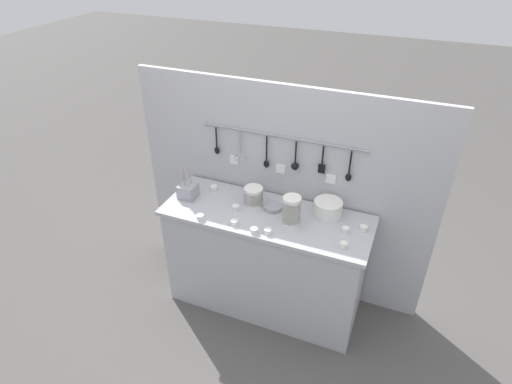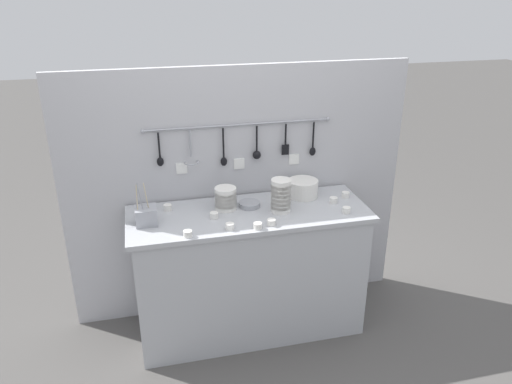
{
  "view_description": "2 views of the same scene",
  "coord_description": "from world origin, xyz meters",
  "px_view_note": "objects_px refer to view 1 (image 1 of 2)",
  "views": [
    {
      "loc": [
        0.87,
        -2.34,
        2.67
      ],
      "look_at": [
        -0.08,
        -0.0,
        1.05
      ],
      "focal_mm": 30.0,
      "sensor_mm": 36.0,
      "label": 1
    },
    {
      "loc": [
        -0.62,
        -2.76,
        2.24
      ],
      "look_at": [
        0.04,
        -0.02,
        1.02
      ],
      "focal_mm": 35.0,
      "sensor_mm": 36.0,
      "label": 2
    }
  ],
  "objects_px": {
    "cup_back_right": "(234,222)",
    "cup_beside_plates": "(344,245)",
    "cup_edge_far": "(236,208)",
    "steel_mixing_bowl": "(273,207)",
    "cup_mid_row": "(364,228)",
    "cup_front_left": "(255,231)",
    "cup_back_left": "(214,188)",
    "bowl_stack_nested_right": "(254,196)",
    "bowl_stack_short_front": "(292,211)",
    "plate_stack": "(328,208)",
    "cup_by_caddy": "(345,230)",
    "cup_front_right": "(268,231)",
    "cutlery_caddy": "(188,191)",
    "cup_edge_near": "(200,217)"
  },
  "relations": [
    {
      "from": "plate_stack",
      "to": "cup_beside_plates",
      "type": "xyz_separation_m",
      "value": [
        0.18,
        -0.31,
        -0.04
      ]
    },
    {
      "from": "cup_mid_row",
      "to": "cup_beside_plates",
      "type": "distance_m",
      "value": 0.24
    },
    {
      "from": "cup_mid_row",
      "to": "cup_edge_far",
      "type": "height_order",
      "value": "same"
    },
    {
      "from": "plate_stack",
      "to": "cup_beside_plates",
      "type": "height_order",
      "value": "plate_stack"
    },
    {
      "from": "cup_edge_near",
      "to": "cup_mid_row",
      "type": "bearing_deg",
      "value": 15.51
    },
    {
      "from": "plate_stack",
      "to": "cup_by_caddy",
      "type": "xyz_separation_m",
      "value": [
        0.16,
        -0.15,
        -0.04
      ]
    },
    {
      "from": "steel_mixing_bowl",
      "to": "cup_edge_near",
      "type": "height_order",
      "value": "cup_edge_near"
    },
    {
      "from": "cup_beside_plates",
      "to": "bowl_stack_short_front",
      "type": "bearing_deg",
      "value": 163.27
    },
    {
      "from": "cup_back_right",
      "to": "cup_beside_plates",
      "type": "bearing_deg",
      "value": 3.49
    },
    {
      "from": "cup_back_left",
      "to": "cup_edge_far",
      "type": "distance_m",
      "value": 0.32
    },
    {
      "from": "steel_mixing_bowl",
      "to": "cup_front_left",
      "type": "bearing_deg",
      "value": -93.0
    },
    {
      "from": "steel_mixing_bowl",
      "to": "cup_back_left",
      "type": "xyz_separation_m",
      "value": [
        -0.52,
        0.07,
        0.0
      ]
    },
    {
      "from": "plate_stack",
      "to": "cup_back_left",
      "type": "bearing_deg",
      "value": -179.45
    },
    {
      "from": "cup_front_right",
      "to": "cup_back_right",
      "type": "xyz_separation_m",
      "value": [
        -0.25,
        0.01,
        0.0
      ]
    },
    {
      "from": "cup_mid_row",
      "to": "cup_front_right",
      "type": "xyz_separation_m",
      "value": [
        -0.59,
        -0.27,
        0.0
      ]
    },
    {
      "from": "cup_back_left",
      "to": "cup_front_left",
      "type": "height_order",
      "value": "same"
    },
    {
      "from": "cup_back_left",
      "to": "cup_by_caddy",
      "type": "bearing_deg",
      "value": -7.6
    },
    {
      "from": "cup_back_left",
      "to": "cup_front_left",
      "type": "bearing_deg",
      "value": -37.35
    },
    {
      "from": "steel_mixing_bowl",
      "to": "cup_front_right",
      "type": "xyz_separation_m",
      "value": [
        0.07,
        -0.28,
        0.0
      ]
    },
    {
      "from": "cup_edge_far",
      "to": "cup_front_left",
      "type": "bearing_deg",
      "value": -40.89
    },
    {
      "from": "bowl_stack_nested_right",
      "to": "cup_front_left",
      "type": "distance_m",
      "value": 0.35
    },
    {
      "from": "bowl_stack_short_front",
      "to": "cup_front_right",
      "type": "height_order",
      "value": "bowl_stack_short_front"
    },
    {
      "from": "cup_edge_far",
      "to": "plate_stack",
      "type": "bearing_deg",
      "value": 16.64
    },
    {
      "from": "cup_back_left",
      "to": "cup_front_right",
      "type": "distance_m",
      "value": 0.68
    },
    {
      "from": "bowl_stack_nested_right",
      "to": "cutlery_caddy",
      "type": "height_order",
      "value": "cutlery_caddy"
    },
    {
      "from": "bowl_stack_short_front",
      "to": "cup_beside_plates",
      "type": "height_order",
      "value": "bowl_stack_short_front"
    },
    {
      "from": "cup_front_right",
      "to": "cup_back_right",
      "type": "bearing_deg",
      "value": 178.76
    },
    {
      "from": "cup_back_left",
      "to": "cup_edge_far",
      "type": "bearing_deg",
      "value": -33.99
    },
    {
      "from": "plate_stack",
      "to": "cup_back_left",
      "type": "height_order",
      "value": "plate_stack"
    },
    {
      "from": "cup_front_left",
      "to": "cup_edge_far",
      "type": "relative_size",
      "value": 1.0
    },
    {
      "from": "cup_front_right",
      "to": "cup_edge_near",
      "type": "bearing_deg",
      "value": -176.83
    },
    {
      "from": "bowl_stack_short_front",
      "to": "cup_by_caddy",
      "type": "relative_size",
      "value": 4.18
    },
    {
      "from": "cup_beside_plates",
      "to": "cup_by_caddy",
      "type": "bearing_deg",
      "value": 97.96
    },
    {
      "from": "cup_by_caddy",
      "to": "cutlery_caddy",
      "type": "bearing_deg",
      "value": -179.09
    },
    {
      "from": "bowl_stack_nested_right",
      "to": "cup_back_right",
      "type": "bearing_deg",
      "value": -95.73
    },
    {
      "from": "bowl_stack_nested_right",
      "to": "cup_by_caddy",
      "type": "relative_size",
      "value": 2.81
    },
    {
      "from": "bowl_stack_short_front",
      "to": "cup_by_caddy",
      "type": "xyz_separation_m",
      "value": [
        0.37,
        0.04,
        -0.09
      ]
    },
    {
      "from": "plate_stack",
      "to": "cup_mid_row",
      "type": "relative_size",
      "value": 3.93
    },
    {
      "from": "bowl_stack_short_front",
      "to": "cup_back_right",
      "type": "distance_m",
      "value": 0.4
    },
    {
      "from": "steel_mixing_bowl",
      "to": "cup_mid_row",
      "type": "height_order",
      "value": "cup_mid_row"
    },
    {
      "from": "bowl_stack_short_front",
      "to": "cup_beside_plates",
      "type": "xyz_separation_m",
      "value": [
        0.39,
        -0.12,
        -0.09
      ]
    },
    {
      "from": "steel_mixing_bowl",
      "to": "cup_edge_far",
      "type": "xyz_separation_m",
      "value": [
        -0.25,
        -0.11,
        0.0
      ]
    },
    {
      "from": "bowl_stack_nested_right",
      "to": "cup_edge_far",
      "type": "xyz_separation_m",
      "value": [
        -0.09,
        -0.11,
        -0.05
      ]
    },
    {
      "from": "cup_front_left",
      "to": "cup_mid_row",
      "type": "bearing_deg",
      "value": 24.16
    },
    {
      "from": "cup_edge_far",
      "to": "cutlery_caddy",
      "type": "bearing_deg",
      "value": 177.2
    },
    {
      "from": "cutlery_caddy",
      "to": "cup_back_left",
      "type": "distance_m",
      "value": 0.21
    },
    {
      "from": "cup_edge_far",
      "to": "cup_back_right",
      "type": "xyz_separation_m",
      "value": [
        0.07,
        -0.17,
        0.0
      ]
    },
    {
      "from": "cup_back_left",
      "to": "cup_edge_near",
      "type": "bearing_deg",
      "value": -77.56
    },
    {
      "from": "bowl_stack_short_front",
      "to": "cup_mid_row",
      "type": "height_order",
      "value": "bowl_stack_short_front"
    },
    {
      "from": "bowl_stack_short_front",
      "to": "cup_back_left",
      "type": "xyz_separation_m",
      "value": [
        -0.69,
        0.18,
        -0.09
      ]
    }
  ]
}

